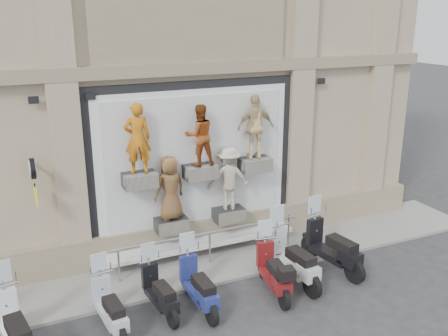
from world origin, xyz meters
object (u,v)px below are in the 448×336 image
Objects in this scene: scooter_e at (198,276)px; scooter_f at (274,262)px; clock_sign_bracket at (33,175)px; guard_rail at (210,248)px; scooter_d at (159,283)px; scooter_b at (13,318)px; scooter_h at (333,237)px; scooter_g at (293,249)px; scooter_c at (109,298)px.

scooter_f is at bearing -4.82° from scooter_e.
scooter_f is at bearing -25.40° from clock_sign_bracket.
clock_sign_bracket is at bearing 173.16° from guard_rail.
scooter_e reaches higher than scooter_d.
scooter_h reaches higher than scooter_b.
guard_rail is 1.94m from scooter_e.
scooter_d is 0.80× the size of scooter_h.
scooter_b is at bearing -158.87° from guard_rail.
clock_sign_bracket is 6.05m from scooter_g.
guard_rail is at bearing 24.80° from scooter_c.
guard_rail is 4.98m from scooter_b.
scooter_b is at bearing -179.27° from scooter_e.
scooter_f is 1.90m from scooter_h.
scooter_g reaches higher than scooter_b.
scooter_b reaches higher than scooter_d.
scooter_b reaches higher than scooter_f.
clock_sign_bracket reaches higher than scooter_d.
scooter_h is (7.31, 0.36, 0.02)m from scooter_b.
scooter_d is 0.91× the size of scooter_f.
scooter_e is 2.43m from scooter_g.
scooter_f is (3.68, -0.10, 0.04)m from scooter_c.
clock_sign_bracket reaches higher than scooter_b.
guard_rail is 2.43× the size of scooter_b.
scooter_b is at bearing 178.06° from scooter_c.
scooter_d is 0.82× the size of scooter_g.
guard_rail is at bearing 143.86° from scooter_h.
scooter_c is 0.85× the size of scooter_g.
scooter_d is at bearing 4.58° from scooter_c.
guard_rail is 2.69× the size of scooter_e.
scooter_c reaches higher than guard_rail.
scooter_e is at bearing -8.50° from scooter_b.
clock_sign_bracket is at bearing 142.81° from scooter_e.
clock_sign_bracket reaches higher than guard_rail.
guard_rail is 3.33m from scooter_c.
scooter_f is 0.89× the size of scooter_h.
scooter_g is at bearing 1.30° from scooter_e.
scooter_f is (1.78, -0.11, 0.01)m from scooter_e.
scooter_c is (1.76, 0.11, -0.12)m from scooter_b.
clock_sign_bracket is at bearing 131.30° from scooter_d.
guard_rail is at bearing 128.99° from scooter_g.
scooter_c is (-2.87, -1.68, 0.26)m from guard_rail.
clock_sign_bracket is 0.57× the size of scooter_c.
clock_sign_bracket is 3.57m from scooter_d.
guard_rail is 3.07m from scooter_h.
scooter_c is 0.84× the size of scooter_h.
scooter_b is at bearing -107.90° from clock_sign_bracket.
scooter_b is 1.16× the size of scooter_c.
scooter_e is at bearing 175.54° from scooter_h.
scooter_c is 1.11m from scooter_d.
scooter_e is at bearing -174.21° from scooter_f.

